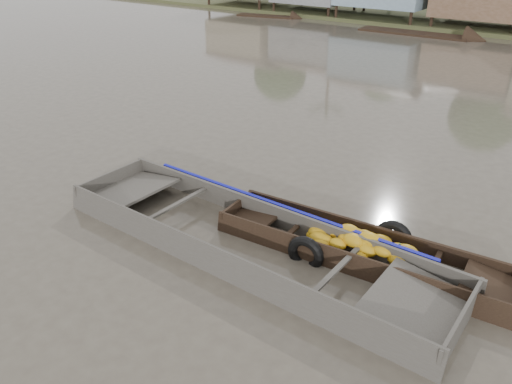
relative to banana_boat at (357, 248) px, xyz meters
The scene contains 3 objects.
ground 1.85m from the banana_boat, 148.23° to the right, with size 120.00×120.00×0.00m, color #4E473C.
banana_boat is the anchor object (origin of this frame).
viewer_boat 2.14m from the banana_boat, 149.71° to the right, with size 8.54×2.26×0.69m.
Camera 1 is at (4.87, -6.77, 5.65)m, focal length 35.00 mm.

